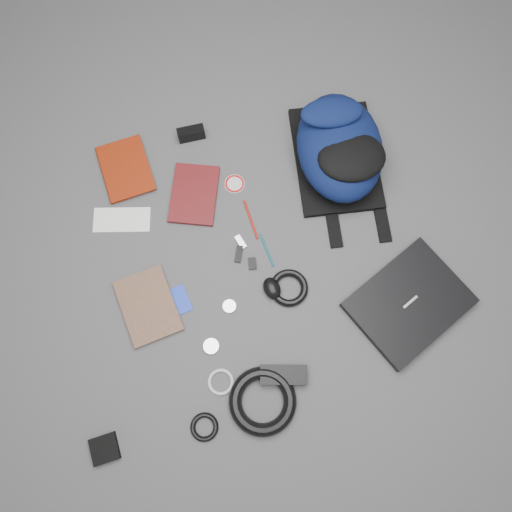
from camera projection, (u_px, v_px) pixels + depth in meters
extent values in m
plane|color=#4F4F51|center=(256.00, 258.00, 1.67)|extent=(4.00, 4.00, 0.00)
cube|color=black|center=(409.00, 303.00, 1.61)|extent=(0.43, 0.40, 0.04)
imported|color=maroon|center=(103.00, 176.00, 1.73)|extent=(0.18, 0.23, 0.02)
imported|color=#C6730E|center=(123.00, 316.00, 1.61)|extent=(0.20, 0.25, 0.02)
cube|color=white|center=(122.00, 220.00, 1.70)|extent=(0.21, 0.13, 0.00)
cube|color=#470D0E|center=(194.00, 194.00, 1.72)|extent=(0.22, 0.26, 0.02)
cube|color=black|center=(191.00, 134.00, 1.76)|extent=(0.10, 0.04, 0.05)
cylinder|color=silver|center=(235.00, 184.00, 1.74)|extent=(0.08, 0.08, 0.00)
cylinder|color=#0B5363|center=(267.00, 250.00, 1.67)|extent=(0.02, 0.12, 0.01)
cylinder|color=#A5190C|center=(251.00, 220.00, 1.70)|extent=(0.02, 0.15, 0.01)
cube|color=#1936C2|center=(179.00, 300.00, 1.63)|extent=(0.07, 0.10, 0.00)
cube|color=black|center=(239.00, 254.00, 1.67)|extent=(0.04, 0.06, 0.01)
cube|color=silver|center=(241.00, 242.00, 1.68)|extent=(0.03, 0.05, 0.01)
cube|color=black|center=(252.00, 264.00, 1.66)|extent=(0.03, 0.04, 0.01)
ellipsoid|color=black|center=(272.00, 288.00, 1.62)|extent=(0.06, 0.08, 0.04)
cylinder|color=silver|center=(211.00, 346.00, 1.59)|extent=(0.06, 0.06, 0.01)
cylinder|color=silver|center=(229.00, 306.00, 1.62)|extent=(0.05, 0.05, 0.01)
torus|color=black|center=(289.00, 288.00, 1.63)|extent=(0.14, 0.14, 0.02)
cube|color=black|center=(283.00, 375.00, 1.55)|extent=(0.16, 0.10, 0.04)
torus|color=black|center=(263.00, 401.00, 1.53)|extent=(0.26, 0.26, 0.04)
cube|color=black|center=(105.00, 449.00, 1.50)|extent=(0.08, 0.08, 0.02)
torus|color=black|center=(204.00, 427.00, 1.52)|extent=(0.10, 0.10, 0.02)
torus|color=silver|center=(221.00, 382.00, 1.56)|extent=(0.08, 0.08, 0.01)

